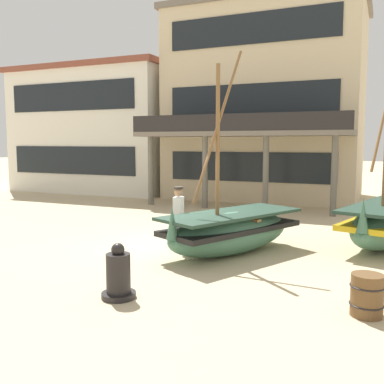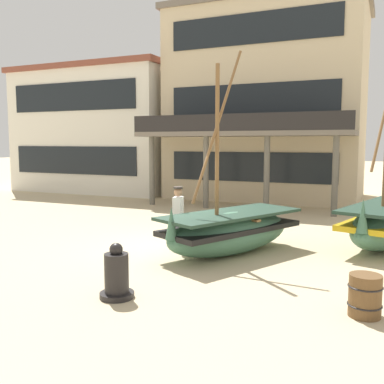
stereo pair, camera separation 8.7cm
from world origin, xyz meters
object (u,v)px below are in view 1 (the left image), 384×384
Objects in this scene: capstan_winch at (118,276)px; harbor_building_main at (266,104)px; wooden_barrel at (367,295)px; harbor_building_annex at (108,130)px; fisherman_by_hull at (178,219)px; fishing_boat_centre_large at (231,231)px.

harbor_building_main reaches higher than capstan_winch.
harbor_building_main is (-1.38, 15.95, 4.37)m from capstan_winch.
harbor_building_annex is at bearing 135.38° from wooden_barrel.
capstan_winch is at bearing -167.68° from wooden_barrel.
wooden_barrel is 0.07× the size of harbor_building_annex.
fisherman_by_hull is 0.17× the size of harbor_building_annex.
capstan_winch is 4.29m from wooden_barrel.
fishing_boat_centre_large is 4.49m from wooden_barrel.
fishing_boat_centre_large is at bearing 9.05° from fisherman_by_hull.
wooden_barrel is at bearing -41.54° from fishing_boat_centre_large.
harbor_building_main reaches higher than harbor_building_annex.
fisherman_by_hull is at bearing -49.39° from harbor_building_annex.
fisherman_by_hull is 1.65× the size of capstan_winch.
harbor_building_annex reaches higher than wooden_barrel.
fishing_boat_centre_large is at bearing 138.46° from wooden_barrel.
harbor_building_main reaches higher than fishing_boat_centre_large.
fisherman_by_hull reaches higher than capstan_winch.
fisherman_by_hull is 0.17× the size of harbor_building_main.
wooden_barrel is (3.35, -2.97, -0.25)m from fishing_boat_centre_large.
capstan_winch is 1.46× the size of wooden_barrel.
fishing_boat_centre_large reaches higher than wooden_barrel.
fishing_boat_centre_large is 12.96m from harbor_building_main.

